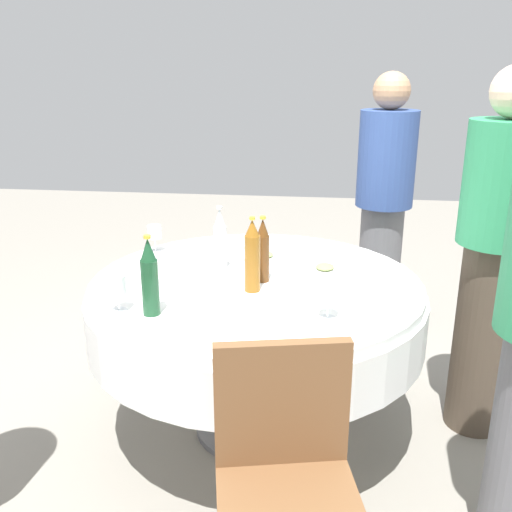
# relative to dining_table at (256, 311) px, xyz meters

# --- Properties ---
(ground_plane) EXTENTS (10.00, 10.00, 0.00)m
(ground_plane) POSITION_rel_dining_table_xyz_m (0.00, 0.00, -0.59)
(ground_plane) COLOR gray
(dining_table) EXTENTS (1.44, 1.44, 0.74)m
(dining_table) POSITION_rel_dining_table_xyz_m (0.00, 0.00, 0.00)
(dining_table) COLOR white
(dining_table) RESTS_ON ground_plane
(bottle_amber_west) EXTENTS (0.06, 0.06, 0.31)m
(bottle_amber_west) POSITION_rel_dining_table_xyz_m (-0.12, -0.00, 0.29)
(bottle_amber_west) COLOR #8C5619
(bottle_amber_west) RESTS_ON dining_table
(bottle_brown_inner) EXTENTS (0.06, 0.06, 0.29)m
(bottle_brown_inner) POSITION_rel_dining_table_xyz_m (-0.01, -0.03, 0.28)
(bottle_brown_inner) COLOR #593314
(bottle_brown_inner) RESTS_ON dining_table
(bottle_clear_front) EXTENTS (0.06, 0.06, 0.29)m
(bottle_clear_front) POSITION_rel_dining_table_xyz_m (0.13, 0.18, 0.28)
(bottle_clear_front) COLOR silver
(bottle_clear_front) RESTS_ON dining_table
(bottle_dark_green_south) EXTENTS (0.06, 0.06, 0.30)m
(bottle_dark_green_south) POSITION_rel_dining_table_xyz_m (-0.40, 0.34, 0.29)
(bottle_dark_green_south) COLOR #194728
(bottle_dark_green_south) RESTS_ON dining_table
(wine_glass_south) EXTENTS (0.07, 0.07, 0.13)m
(wine_glass_south) POSITION_rel_dining_table_xyz_m (0.33, 0.54, 0.24)
(wine_glass_south) COLOR white
(wine_glass_south) RESTS_ON dining_table
(wine_glass_right) EXTENTS (0.07, 0.07, 0.14)m
(wine_glass_right) POSITION_rel_dining_table_xyz_m (-0.38, 0.47, 0.25)
(wine_glass_right) COLOR white
(wine_glass_right) RESTS_ON dining_table
(wine_glass_left) EXTENTS (0.07, 0.07, 0.16)m
(wine_glass_left) POSITION_rel_dining_table_xyz_m (-0.35, -0.31, 0.26)
(wine_glass_left) COLOR white
(wine_glass_left) RESTS_ON dining_table
(plate_east) EXTENTS (0.20, 0.20, 0.04)m
(plate_east) POSITION_rel_dining_table_xyz_m (0.13, -0.29, 0.16)
(plate_east) COLOR white
(plate_east) RESTS_ON dining_table
(plate_north) EXTENTS (0.21, 0.21, 0.04)m
(plate_north) POSITION_rel_dining_table_xyz_m (0.27, -0.01, 0.16)
(plate_north) COLOR white
(plate_north) RESTS_ON dining_table
(knife_inner) EXTENTS (0.15, 0.12, 0.00)m
(knife_inner) POSITION_rel_dining_table_xyz_m (0.49, 0.15, 0.15)
(knife_inner) COLOR silver
(knife_inner) RESTS_ON dining_table
(knife_front) EXTENTS (0.09, 0.17, 0.00)m
(knife_front) POSITION_rel_dining_table_xyz_m (-0.26, 0.24, 0.15)
(knife_front) COLOR silver
(knife_front) RESTS_ON dining_table
(folded_napkin) EXTENTS (0.17, 0.17, 0.02)m
(folded_napkin) POSITION_rel_dining_table_xyz_m (-0.03, 0.38, 0.16)
(folded_napkin) COLOR white
(folded_napkin) RESTS_ON dining_table
(person_front) EXTENTS (0.34, 0.34, 1.59)m
(person_front) POSITION_rel_dining_table_xyz_m (1.17, -0.63, 0.24)
(person_front) COLOR slate
(person_front) RESTS_ON ground_plane
(person_south) EXTENTS (0.34, 0.34, 1.62)m
(person_south) POSITION_rel_dining_table_xyz_m (0.16, -1.02, 0.26)
(person_south) COLOR #4C3F33
(person_south) RESTS_ON ground_plane
(chair_left) EXTENTS (0.48, 0.48, 0.87)m
(chair_left) POSITION_rel_dining_table_xyz_m (-0.91, -0.20, -0.07)
(chair_left) COLOR brown
(chair_left) RESTS_ON ground_plane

